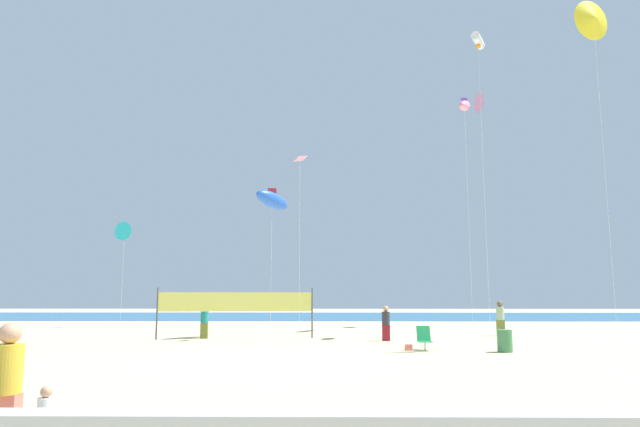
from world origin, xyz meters
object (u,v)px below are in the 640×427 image
toddler_figure (44,419)px  beachgoer_teal_shirt (205,320)px  kite_pink_diamond (300,160)px  kite_yellow_delta (593,19)px  beachgoer_charcoal_shirt (386,322)px  mother_figure (6,383)px  kite_blue_inflatable (272,200)px  beach_handbag (409,347)px  kite_pink_inflatable (464,106)px  volleyball_net (236,304)px  kite_white_tube (478,42)px  kite_pink_delta (480,104)px  folding_beach_chair (424,337)px  beachgoer_sage_shirt (500,317)px  kite_cyan_delta (125,231)px  trash_barrel (505,341)px

toddler_figure → beachgoer_teal_shirt: beachgoer_teal_shirt is taller
kite_pink_diamond → kite_yellow_delta: kite_yellow_delta is taller
kite_pink_diamond → beachgoer_charcoal_shirt: bearing=-10.3°
mother_figure → kite_blue_inflatable: bearing=102.7°
beach_handbag → kite_pink_inflatable: (4.10, 6.37, 11.67)m
volleyball_net → kite_pink_diamond: size_ratio=0.83×
toddler_figure → kite_white_tube: 34.14m
toddler_figure → beachgoer_charcoal_shirt: bearing=61.4°
volleyball_net → kite_yellow_delta: bearing=-16.5°
beachgoer_charcoal_shirt → kite_pink_delta: kite_pink_delta is taller
beachgoer_teal_shirt → toddler_figure: bearing=97.0°
toddler_figure → folding_beach_chair: 15.88m
kite_white_tube → kite_pink_inflatable: bearing=-113.6°
beachgoer_sage_shirt → beachgoer_teal_shirt: bearing=127.6°
kite_cyan_delta → volleyball_net: bearing=-46.0°
mother_figure → folding_beach_chair: size_ratio=1.96×
toddler_figure → beach_handbag: size_ratio=3.26×
kite_pink_delta → kite_white_tube: 4.65m
mother_figure → toddler_figure: 0.76m
kite_pink_diamond → kite_white_tube: size_ratio=0.48×
beachgoer_charcoal_shirt → folding_beach_chair: bearing=-177.3°
toddler_figure → kite_white_tube: bearing=53.6°
beachgoer_sage_shirt → kite_yellow_delta: 14.48m
beachgoer_teal_shirt → beach_handbag: (8.92, -5.43, -0.75)m
beachgoer_charcoal_shirt → beach_handbag: beachgoer_charcoal_shirt is taller
kite_white_tube → toddler_figure: bearing=-117.3°
beachgoer_teal_shirt → kite_cyan_delta: bearing=-49.9°
toddler_figure → kite_cyan_delta: bearing=99.5°
kite_yellow_delta → beach_handbag: bearing=-175.7°
kite_pink_diamond → kite_pink_inflatable: kite_pink_inflatable is taller
beachgoer_charcoal_shirt → kite_yellow_delta: 15.74m
toddler_figure → beachgoer_sage_shirt: 24.54m
kite_yellow_delta → kite_white_tube: size_ratio=0.78×
kite_pink_diamond → trash_barrel: bearing=-35.2°
toddler_figure → kite_blue_inflatable: (0.93, 20.17, 6.34)m
beachgoer_charcoal_shirt → trash_barrel: size_ratio=1.94×
kite_pink_delta → kite_yellow_delta: 15.16m
beachgoer_teal_shirt → kite_pink_diamond: 8.96m
folding_beach_chair → kite_pink_delta: kite_pink_delta is taller
folding_beach_chair → kite_blue_inflatable: size_ratio=0.12×
beach_handbag → kite_cyan_delta: bearing=138.5°
trash_barrel → kite_pink_inflatable: kite_pink_inflatable is taller
kite_pink_delta → kite_yellow_delta: bearing=-88.0°
trash_barrel → kite_pink_delta: size_ratio=0.05×
trash_barrel → beachgoer_sage_shirt: bearing=73.7°
mother_figure → kite_pink_inflatable: kite_pink_inflatable is taller
toddler_figure → beach_handbag: (6.79, 13.81, -0.38)m
mother_figure → kite_white_tube: kite_white_tube is taller
beachgoer_charcoal_shirt → kite_cyan_delta: kite_cyan_delta is taller
mother_figure → beachgoer_teal_shirt: 19.18m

